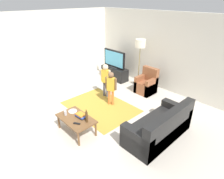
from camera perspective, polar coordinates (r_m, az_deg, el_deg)
ground at (r=5.52m, az=-4.59°, el=-7.97°), size 7.80×7.80×0.00m
wall_back at (r=7.05m, az=14.65°, el=11.07°), size 6.00×0.12×2.70m
wall_left at (r=7.39m, az=-20.09°, el=11.02°), size 0.12×6.00×2.70m
area_rug at (r=5.93m, az=-3.58°, el=-5.23°), size 2.20×1.60×0.01m
tv_stand at (r=7.86m, az=0.78°, el=4.97°), size 1.20×0.44×0.50m
tv at (r=7.65m, az=0.69°, el=9.16°), size 1.10×0.28×0.71m
couch at (r=4.71m, az=14.59°, el=-11.32°), size 0.80×1.80×0.86m
armchair at (r=6.79m, az=10.49°, el=1.46°), size 0.60×0.60×0.90m
floor_lamp at (r=6.85m, az=8.57°, el=12.89°), size 0.36×0.36×1.78m
child_near_tv at (r=6.26m, az=-1.95°, el=3.64°), size 0.37×0.20×1.15m
child_center at (r=5.75m, az=-0.30°, el=1.19°), size 0.34×0.22×1.10m
coffee_table at (r=4.79m, az=-10.81°, el=-8.90°), size 1.00×0.60×0.42m
book_stack at (r=4.75m, az=-9.38°, el=-7.77°), size 0.30×0.20×0.09m
bottle at (r=4.50m, az=-7.68°, el=-8.19°), size 0.06×0.06×0.34m
tv_remote at (r=4.55m, az=-10.60°, el=-10.06°), size 0.17×0.13×0.02m
soda_can at (r=4.89m, az=-13.91°, el=-6.93°), size 0.07×0.07×0.12m
plate at (r=5.02m, az=-11.80°, el=-6.44°), size 0.22×0.22×0.02m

